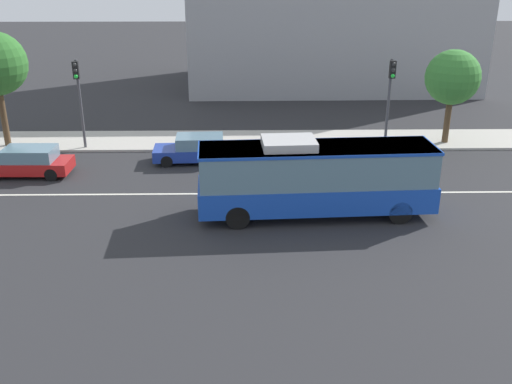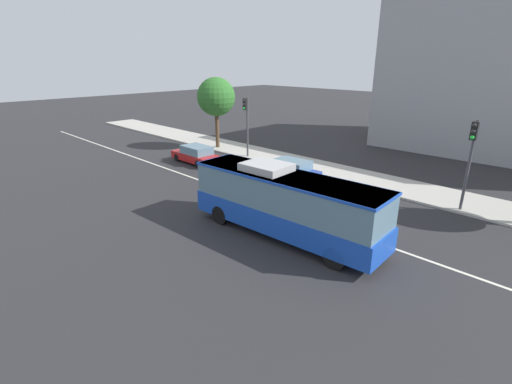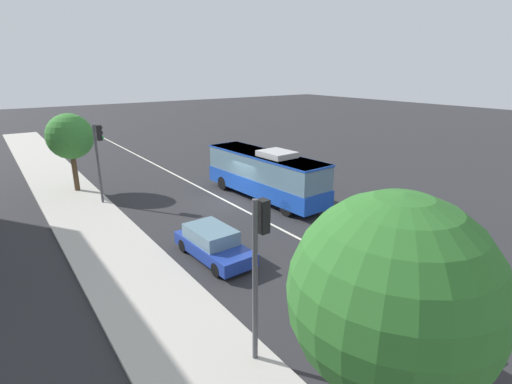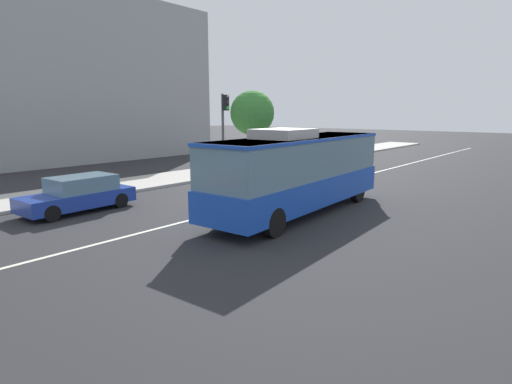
{
  "view_description": "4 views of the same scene",
  "coord_description": "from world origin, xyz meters",
  "px_view_note": "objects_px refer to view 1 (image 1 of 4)",
  "views": [
    {
      "loc": [
        -3.57,
        -25.38,
        10.38
      ],
      "look_at": [
        -3.18,
        -1.89,
        0.85
      ],
      "focal_mm": 40.64,
      "sensor_mm": 36.0,
      "label": 1
    },
    {
      "loc": [
        9.94,
        -15.24,
        8.19
      ],
      "look_at": [
        -3.82,
        -1.25,
        1.16
      ],
      "focal_mm": 26.06,
      "sensor_mm": 36.0,
      "label": 2
    },
    {
      "loc": [
        -20.94,
        12.59,
        8.51
      ],
      "look_at": [
        -1.59,
        -1.07,
        0.95
      ],
      "focal_mm": 27.35,
      "sensor_mm": 36.0,
      "label": 3
    },
    {
      "loc": [
        -14.46,
        -11.82,
        4.08
      ],
      "look_at": [
        -2.69,
        -1.91,
        1.1
      ],
      "focal_mm": 29.05,
      "sensor_mm": 36.0,
      "label": 4
    }
  ],
  "objects_px": {
    "sedan_blue": "(197,149)",
    "sedan_red": "(27,162)",
    "transit_bus": "(316,176)",
    "street_tree_kerbside_centre": "(453,78)",
    "traffic_light_mid_block": "(390,89)",
    "traffic_light_near_corner": "(78,89)"
  },
  "relations": [
    {
      "from": "sedan_blue",
      "to": "sedan_red",
      "type": "xyz_separation_m",
      "value": [
        -8.48,
        -1.98,
        0.0
      ]
    },
    {
      "from": "transit_bus",
      "to": "street_tree_kerbside_centre",
      "type": "bearing_deg",
      "value": 45.27
    },
    {
      "from": "transit_bus",
      "to": "traffic_light_mid_block",
      "type": "height_order",
      "value": "traffic_light_mid_block"
    },
    {
      "from": "street_tree_kerbside_centre",
      "to": "sedan_red",
      "type": "bearing_deg",
      "value": -167.89
    },
    {
      "from": "transit_bus",
      "to": "traffic_light_near_corner",
      "type": "bearing_deg",
      "value": 139.51
    },
    {
      "from": "sedan_blue",
      "to": "traffic_light_near_corner",
      "type": "xyz_separation_m",
      "value": [
        -6.67,
        2.15,
        2.84
      ]
    },
    {
      "from": "traffic_light_near_corner",
      "to": "sedan_blue",
      "type": "bearing_deg",
      "value": 66.93
    },
    {
      "from": "traffic_light_near_corner",
      "to": "street_tree_kerbside_centre",
      "type": "bearing_deg",
      "value": 86.97
    },
    {
      "from": "traffic_light_near_corner",
      "to": "traffic_light_mid_block",
      "type": "distance_m",
      "value": 17.46
    },
    {
      "from": "transit_bus",
      "to": "sedan_blue",
      "type": "xyz_separation_m",
      "value": [
        -5.63,
        7.17,
        -1.09
      ]
    },
    {
      "from": "street_tree_kerbside_centre",
      "to": "traffic_light_near_corner",
      "type": "bearing_deg",
      "value": -177.81
    },
    {
      "from": "sedan_blue",
      "to": "sedan_red",
      "type": "height_order",
      "value": "same"
    },
    {
      "from": "sedan_blue",
      "to": "sedan_red",
      "type": "distance_m",
      "value": 8.71
    },
    {
      "from": "sedan_blue",
      "to": "traffic_light_near_corner",
      "type": "height_order",
      "value": "traffic_light_near_corner"
    },
    {
      "from": "traffic_light_mid_block",
      "to": "street_tree_kerbside_centre",
      "type": "distance_m",
      "value": 3.91
    },
    {
      "from": "traffic_light_mid_block",
      "to": "street_tree_kerbside_centre",
      "type": "xyz_separation_m",
      "value": [
        3.77,
        0.92,
        0.42
      ]
    },
    {
      "from": "sedan_blue",
      "to": "traffic_light_mid_block",
      "type": "height_order",
      "value": "traffic_light_mid_block"
    },
    {
      "from": "traffic_light_near_corner",
      "to": "traffic_light_mid_block",
      "type": "xyz_separation_m",
      "value": [
        17.46,
        -0.11,
        0.0
      ]
    },
    {
      "from": "sedan_red",
      "to": "street_tree_kerbside_centre",
      "type": "xyz_separation_m",
      "value": [
        23.04,
        4.95,
        3.26
      ]
    },
    {
      "from": "sedan_red",
      "to": "traffic_light_mid_block",
      "type": "height_order",
      "value": "traffic_light_mid_block"
    },
    {
      "from": "transit_bus",
      "to": "sedan_blue",
      "type": "relative_size",
      "value": 2.21
    },
    {
      "from": "sedan_red",
      "to": "street_tree_kerbside_centre",
      "type": "relative_size",
      "value": 0.81
    }
  ]
}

